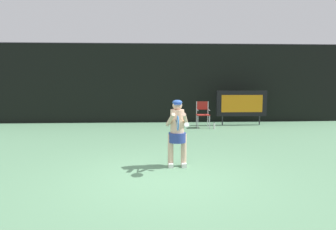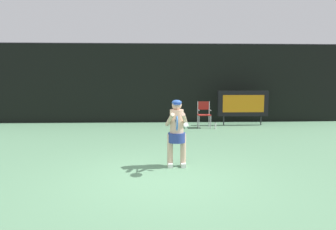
{
  "view_description": "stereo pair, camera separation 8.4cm",
  "coord_description": "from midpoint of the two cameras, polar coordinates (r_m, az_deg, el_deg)",
  "views": [
    {
      "loc": [
        -0.2,
        -6.13,
        1.97
      ],
      "look_at": [
        0.22,
        2.07,
        1.05
      ],
      "focal_mm": 33.46,
      "sensor_mm": 36.0,
      "label": 1
    },
    {
      "loc": [
        -0.12,
        -6.13,
        1.97
      ],
      "look_at": [
        0.22,
        2.07,
        1.05
      ],
      "focal_mm": 33.46,
      "sensor_mm": 36.0,
      "label": 2
    }
  ],
  "objects": [
    {
      "name": "ground",
      "position": [
        6.27,
        -0.81,
        -12.02
      ],
      "size": [
        18.0,
        22.0,
        0.03
      ],
      "color": "#5A8964"
    },
    {
      "name": "backdrop_screen",
      "position": [
        14.63,
        -1.75,
        5.77
      ],
      "size": [
        18.0,
        0.12,
        3.66
      ],
      "color": "black",
      "rests_on": "ground"
    },
    {
      "name": "scoreboard",
      "position": [
        14.03,
        13.64,
        2.04
      ],
      "size": [
        2.2,
        0.21,
        1.5
      ],
      "color": "black",
      "rests_on": "ground"
    },
    {
      "name": "umpire_chair",
      "position": [
        13.03,
        6.74,
        0.4
      ],
      "size": [
        0.52,
        0.44,
        1.08
      ],
      "color": "#B7B7BC",
      "rests_on": "ground"
    },
    {
      "name": "water_bottle",
      "position": [
        12.79,
        8.8,
        -1.98
      ],
      "size": [
        0.07,
        0.07,
        0.27
      ],
      "color": "silver",
      "rests_on": "ground"
    },
    {
      "name": "tennis_player",
      "position": [
        7.1,
        1.94,
        -2.74
      ],
      "size": [
        0.53,
        0.61,
        1.53
      ],
      "color": "white",
      "rests_on": "ground"
    },
    {
      "name": "tennis_racket",
      "position": [
        6.51,
        1.99,
        -1.47
      ],
      "size": [
        0.03,
        0.6,
        0.31
      ],
      "rotation": [
        0.0,
        0.0,
        -0.04
      ],
      "color": "black"
    }
  ]
}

